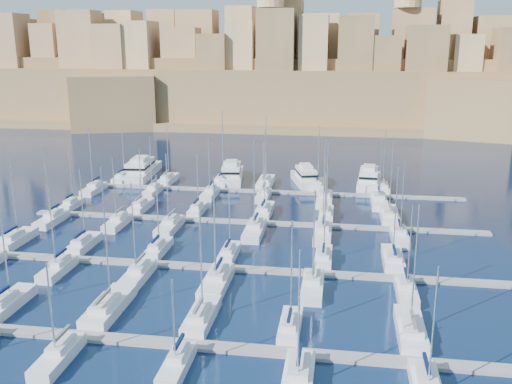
% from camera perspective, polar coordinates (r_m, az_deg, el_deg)
% --- Properties ---
extents(ground, '(600.00, 600.00, 0.00)m').
position_cam_1_polar(ground, '(95.68, -1.36, -5.00)').
color(ground, black).
rests_on(ground, ground).
extents(pontoon_near, '(84.00, 2.00, 0.40)m').
position_cam_1_polar(pontoon_near, '(65.42, -6.71, -14.94)').
color(pontoon_near, slate).
rests_on(pontoon_near, ground).
extents(pontoon_mid_near, '(84.00, 2.00, 0.40)m').
position_cam_1_polar(pontoon_mid_near, '(84.63, -2.78, -7.62)').
color(pontoon_mid_near, slate).
rests_on(pontoon_mid_near, ground).
extents(pontoon_mid_far, '(84.00, 2.00, 0.40)m').
position_cam_1_polar(pontoon_mid_far, '(104.94, -0.41, -3.05)').
color(pontoon_mid_far, slate).
rests_on(pontoon_mid_far, ground).
extents(pontoon_far, '(84.00, 2.00, 0.40)m').
position_cam_1_polar(pontoon_far, '(125.82, 1.16, 0.03)').
color(pontoon_far, slate).
rests_on(pontoon_far, ground).
extents(sailboat_1, '(2.78, 9.28, 13.27)m').
position_cam_1_polar(sailboat_1, '(79.28, -23.55, -10.14)').
color(sailboat_1, silver).
rests_on(sailboat_1, ground).
extents(sailboat_2, '(3.29, 10.96, 18.65)m').
position_cam_1_polar(sailboat_2, '(74.12, -14.52, -11.04)').
color(sailboat_2, silver).
rests_on(sailboat_2, ground).
extents(sailboat_3, '(2.87, 9.58, 14.16)m').
position_cam_1_polar(sailboat_3, '(69.96, -5.49, -12.28)').
color(sailboat_3, silver).
rests_on(sailboat_3, ground).
extents(sailboat_4, '(2.40, 8.00, 13.70)m').
position_cam_1_polar(sailboat_4, '(67.67, 3.44, -13.25)').
color(sailboat_4, silver).
rests_on(sailboat_4, ground).
extents(sailboat_5, '(3.06, 10.21, 15.76)m').
position_cam_1_polar(sailboat_5, '(68.97, 15.21, -13.19)').
color(sailboat_5, silver).
rests_on(sailboat_5, ground).
extents(sailboat_8, '(2.52, 8.41, 11.63)m').
position_cam_1_polar(sailboat_8, '(65.42, -19.15, -15.22)').
color(sailboat_8, silver).
rests_on(sailboat_8, ground).
extents(sailboat_9, '(2.30, 7.68, 10.54)m').
position_cam_1_polar(sailboat_9, '(61.26, -7.91, -16.69)').
color(sailboat_9, silver).
rests_on(sailboat_9, ground).
extents(sailboat_10, '(2.94, 9.80, 14.80)m').
position_cam_1_polar(sailboat_10, '(58.39, 4.22, -18.26)').
color(sailboat_10, silver).
rests_on(sailboat_10, ground).
extents(sailboat_12, '(2.83, 9.44, 14.51)m').
position_cam_1_polar(sailboat_12, '(102.72, -22.87, -4.36)').
color(sailboat_12, silver).
rests_on(sailboat_12, ground).
extents(sailboat_13, '(2.63, 8.76, 13.32)m').
position_cam_1_polar(sailboat_13, '(96.80, -16.84, -4.96)').
color(sailboat_13, silver).
rests_on(sailboat_13, ground).
extents(sailboat_14, '(2.48, 8.26, 12.82)m').
position_cam_1_polar(sailboat_14, '(92.00, -9.75, -5.58)').
color(sailboat_14, silver).
rests_on(sailboat_14, ground).
extents(sailboat_15, '(2.37, 7.91, 11.14)m').
position_cam_1_polar(sailboat_15, '(89.00, -2.69, -6.10)').
color(sailboat_15, silver).
rests_on(sailboat_15, ground).
extents(sailboat_16, '(2.50, 8.33, 14.08)m').
position_cam_1_polar(sailboat_16, '(87.65, 6.77, -6.51)').
color(sailboat_16, silver).
rests_on(sailboat_16, ground).
extents(sailboat_17, '(2.97, 9.89, 15.15)m').
position_cam_1_polar(sailboat_17, '(88.72, 13.53, -6.55)').
color(sailboat_17, silver).
rests_on(sailboat_17, ground).
extents(sailboat_19, '(2.52, 8.40, 13.44)m').
position_cam_1_polar(sailboat_19, '(87.84, -19.20, -7.24)').
color(sailboat_19, silver).
rests_on(sailboat_19, ground).
extents(sailboat_20, '(2.77, 9.22, 14.47)m').
position_cam_1_polar(sailboat_20, '(82.66, -11.75, -8.09)').
color(sailboat_20, silver).
rests_on(sailboat_20, ground).
extents(sailboat_21, '(3.18, 10.59, 16.10)m').
position_cam_1_polar(sailboat_21, '(78.94, -3.96, -8.91)').
color(sailboat_21, silver).
rests_on(sailboat_21, ground).
extents(sailboat_22, '(2.82, 9.40, 14.52)m').
position_cam_1_polar(sailboat_22, '(77.87, 5.69, -9.32)').
color(sailboat_22, silver).
rests_on(sailboat_22, ground).
extents(sailboat_23, '(2.57, 8.58, 12.92)m').
position_cam_1_polar(sailboat_23, '(78.72, 14.78, -9.51)').
color(sailboat_23, silver).
rests_on(sailboat_23, ground).
extents(sailboat_24, '(2.18, 7.25, 12.70)m').
position_cam_1_polar(sailboat_24, '(120.26, -17.91, -1.17)').
color(sailboat_24, silver).
rests_on(sailboat_24, ground).
extents(sailboat_25, '(2.65, 8.82, 12.42)m').
position_cam_1_polar(sailboat_25, '(115.40, -11.43, -1.39)').
color(sailboat_25, silver).
rests_on(sailboat_25, ground).
extents(sailboat_26, '(2.40, 7.99, 12.01)m').
position_cam_1_polar(sailboat_26, '(111.63, -5.85, -1.73)').
color(sailboat_26, silver).
rests_on(sailboat_26, ground).
extents(sailboat_27, '(2.93, 9.77, 16.44)m').
position_cam_1_polar(sailboat_27, '(110.00, 0.83, -1.88)').
color(sailboat_27, silver).
rests_on(sailboat_27, ground).
extents(sailboat_28, '(2.62, 8.74, 14.71)m').
position_cam_1_polar(sailboat_28, '(108.62, 7.03, -2.23)').
color(sailboat_28, silver).
rests_on(sailboat_28, ground).
extents(sailboat_29, '(3.25, 10.84, 16.02)m').
position_cam_1_polar(sailboat_29, '(109.97, 13.19, -2.29)').
color(sailboat_29, silver).
rests_on(sailboat_29, ground).
extents(sailboat_30, '(2.76, 9.20, 15.47)m').
position_cam_1_polar(sailboat_30, '(111.36, -19.74, -2.58)').
color(sailboat_30, silver).
rests_on(sailboat_30, ground).
extents(sailboat_31, '(2.64, 8.79, 12.95)m').
position_cam_1_polar(sailboat_31, '(106.21, -13.67, -2.96)').
color(sailboat_31, silver).
rests_on(sailboat_31, ground).
extents(sailboat_32, '(2.96, 9.85, 14.18)m').
position_cam_1_polar(sailboat_32, '(102.44, -8.61, -3.35)').
color(sailboat_32, silver).
rests_on(sailboat_32, ground).
extents(sailboat_33, '(3.08, 10.25, 17.00)m').
position_cam_1_polar(sailboat_33, '(98.92, -0.13, -3.83)').
color(sailboat_33, silver).
rests_on(sailboat_33, ground).
extents(sailboat_34, '(2.96, 9.86, 16.62)m').
position_cam_1_polar(sailboat_34, '(98.09, 6.69, -4.11)').
color(sailboat_34, silver).
rests_on(sailboat_34, ground).
extents(sailboat_35, '(2.73, 9.11, 14.13)m').
position_cam_1_polar(sailboat_35, '(98.95, 14.16, -4.33)').
color(sailboat_35, silver).
rests_on(sailboat_35, ground).
extents(sailboat_36, '(2.80, 9.34, 13.18)m').
position_cam_1_polar(sailboat_36, '(139.80, -13.11, 1.39)').
color(sailboat_36, silver).
rests_on(sailboat_36, ground).
extents(sailboat_37, '(2.80, 9.32, 14.49)m').
position_cam_1_polar(sailboat_37, '(136.13, -8.79, 1.25)').
color(sailboat_37, silver).
rests_on(sailboat_37, ground).
extents(sailboat_38, '(3.23, 10.77, 17.53)m').
position_cam_1_polar(sailboat_38, '(133.54, -3.36, 1.15)').
color(sailboat_38, silver).
rests_on(sailboat_38, ground).
extents(sailboat_39, '(3.21, 10.71, 16.19)m').
position_cam_1_polar(sailboat_39, '(131.82, 0.94, 0.99)').
color(sailboat_39, silver).
rests_on(sailboat_39, ground).
extents(sailboat_40, '(2.89, 9.64, 14.34)m').
position_cam_1_polar(sailboat_40, '(130.30, 6.19, 0.72)').
color(sailboat_40, silver).
rests_on(sailboat_40, ground).
extents(sailboat_41, '(2.53, 8.43, 13.46)m').
position_cam_1_polar(sailboat_41, '(129.97, 12.57, 0.40)').
color(sailboat_41, silver).
rests_on(sailboat_41, ground).
extents(sailboat_42, '(2.74, 9.13, 14.95)m').
position_cam_1_polar(sailboat_42, '(130.98, -15.88, 0.30)').
color(sailboat_42, silver).
rests_on(sailboat_42, ground).
extents(sailboat_43, '(2.42, 8.06, 13.08)m').
position_cam_1_polar(sailboat_43, '(126.58, -10.29, 0.13)').
color(sailboat_43, silver).
rests_on(sailboat_43, ground).
extents(sailboat_44, '(2.60, 8.68, 12.98)m').
position_cam_1_polar(sailboat_44, '(122.77, -4.61, -0.14)').
color(sailboat_44, silver).
rests_on(sailboat_44, ground).
extents(sailboat_45, '(2.55, 8.50, 12.51)m').
position_cam_1_polar(sailboat_45, '(120.79, 0.75, -0.35)').
color(sailboat_45, silver).
rests_on(sailboat_45, ground).
extents(sailboat_46, '(3.19, 10.64, 14.53)m').
position_cam_1_polar(sailboat_46, '(118.74, 6.87, -0.71)').
color(sailboat_46, silver).
rests_on(sailboat_46, ground).
extents(sailboat_47, '(3.13, 10.45, 14.38)m').
position_cam_1_polar(sailboat_47, '(119.06, 12.18, -0.91)').
color(sailboat_47, silver).
rests_on(sailboat_47, ground).
extents(motor_yacht_a, '(7.24, 19.54, 5.25)m').
position_cam_1_polar(motor_yacht_a, '(143.34, -11.42, 2.23)').
color(motor_yacht_a, silver).
rests_on(motor_yacht_a, ground).
extents(motor_yacht_b, '(7.10, 16.90, 5.25)m').
position_cam_1_polar(motor_yacht_b, '(135.98, -2.45, 1.83)').
color(motor_yacht_b, silver).
rests_on(motor_yacht_b, ground).
extents(motor_yacht_c, '(7.97, 14.82, 5.25)m').
position_cam_1_polar(motor_yacht_c, '(132.76, 4.97, 1.46)').
color(motor_yacht_c, silver).
rests_on(motor_yacht_c, ground).
extents(motor_yacht_d, '(5.88, 15.93, 5.25)m').
position_cam_1_polar(motor_yacht_d, '(133.32, 11.20, 1.28)').
color(motor_yacht_d, silver).
rests_on(motor_yacht_d, ground).
extents(fortified_city, '(460.00, 108.95, 59.52)m').
position_cam_1_polar(fortified_city, '(244.95, 5.00, 10.76)').
color(fortified_city, brown).
rests_on(fortified_city, ground).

